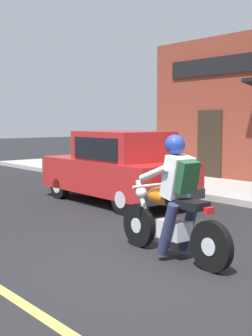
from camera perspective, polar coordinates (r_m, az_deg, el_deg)
The scene contains 4 objects.
ground_plane at distance 5.86m, azimuth 3.91°, elevation -12.09°, with size 80.00×80.00×0.00m, color black.
sidewalk_curb at distance 11.81m, azimuth 13.35°, elevation -2.76°, with size 2.60×22.00×0.14m, color #ADAAA3.
motorcycle_with_rider at distance 6.12m, azimuth 5.79°, elevation -4.79°, with size 0.57×2.02×1.62m.
car_hatchback at distance 10.22m, azimuth -1.00°, elevation 0.01°, with size 1.71×3.81×1.57m.
Camera 1 is at (-3.83, -4.05, 1.80)m, focal length 50.00 mm.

